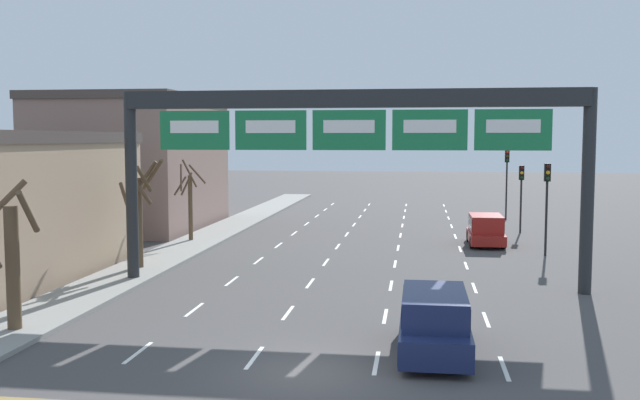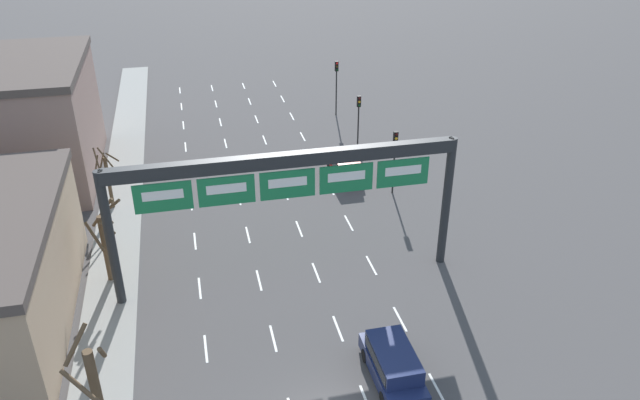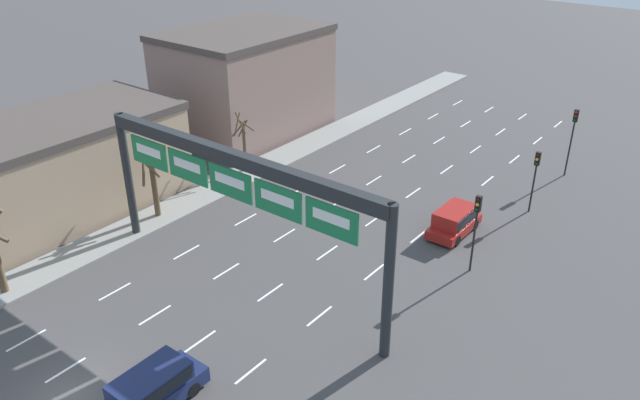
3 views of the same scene
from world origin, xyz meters
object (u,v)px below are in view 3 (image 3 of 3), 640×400
(tree_bare_third, at_px, (155,179))
(traffic_light_near_gantry, at_px, (536,169))
(traffic_light_mid_block, at_px, (476,219))
(traffic_light_far_end, at_px, (573,129))
(suv_navy, at_px, (152,388))
(suv_red, at_px, (454,220))
(tree_bare_second, at_px, (243,141))
(sign_gantry, at_px, (234,180))

(tree_bare_third, bearing_deg, traffic_light_near_gantry, 39.44)
(traffic_light_mid_block, bearing_deg, traffic_light_far_end, 90.21)
(suv_navy, height_order, traffic_light_near_gantry, traffic_light_near_gantry)
(tree_bare_third, bearing_deg, suv_red, 31.27)
(traffic_light_far_end, bearing_deg, suv_red, -101.50)
(suv_navy, height_order, traffic_light_mid_block, traffic_light_mid_block)
(traffic_light_near_gantry, bearing_deg, suv_red, -115.14)
(suv_navy, xyz_separation_m, tree_bare_third, (-12.83, 10.80, 1.71))
(traffic_light_far_end, xyz_separation_m, tree_bare_second, (-19.20, -14.02, -1.11))
(suv_red, xyz_separation_m, suv_navy, (-3.25, -20.57, 0.02))
(traffic_light_far_end, relative_size, tree_bare_second, 1.10)
(suv_navy, bearing_deg, tree_bare_third, 139.91)
(suv_red, distance_m, suv_navy, 20.83)
(traffic_light_mid_block, distance_m, tree_bare_second, 19.39)
(traffic_light_near_gantry, bearing_deg, suv_navy, -102.68)
(suv_red, relative_size, traffic_light_far_end, 0.81)
(traffic_light_far_end, height_order, tree_bare_third, traffic_light_far_end)
(suv_navy, relative_size, tree_bare_second, 1.00)
(sign_gantry, height_order, suv_red, sign_gantry)
(traffic_light_far_end, bearing_deg, suv_navy, -99.96)
(traffic_light_near_gantry, relative_size, tree_bare_third, 0.87)
(traffic_light_mid_block, relative_size, tree_bare_third, 0.96)
(sign_gantry, distance_m, traffic_light_mid_block, 13.04)
(sign_gantry, bearing_deg, traffic_light_near_gantry, 62.90)
(sign_gantry, xyz_separation_m, suv_navy, (3.18, -8.48, -5.33))
(suv_navy, bearing_deg, traffic_light_near_gantry, 77.32)
(sign_gantry, height_order, traffic_light_near_gantry, sign_gantry)
(traffic_light_near_gantry, height_order, tree_bare_second, tree_bare_second)
(suv_red, height_order, traffic_light_mid_block, traffic_light_mid_block)
(suv_navy, distance_m, traffic_light_near_gantry, 26.95)
(traffic_light_far_end, distance_m, tree_bare_third, 29.32)
(traffic_light_near_gantry, distance_m, traffic_light_mid_block, 8.88)
(sign_gantry, bearing_deg, suv_red, 62.01)
(sign_gantry, relative_size, suv_navy, 4.05)
(sign_gantry, relative_size, traffic_light_near_gantry, 4.39)
(traffic_light_mid_block, bearing_deg, suv_navy, -108.85)
(suv_navy, xyz_separation_m, traffic_light_near_gantry, (5.90, 26.21, 2.07))
(suv_navy, height_order, tree_bare_third, tree_bare_third)
(sign_gantry, relative_size, traffic_light_mid_block, 3.98)
(traffic_light_near_gantry, bearing_deg, sign_gantry, -117.10)
(traffic_light_near_gantry, relative_size, tree_bare_second, 0.92)
(sign_gantry, height_order, suv_navy, sign_gantry)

